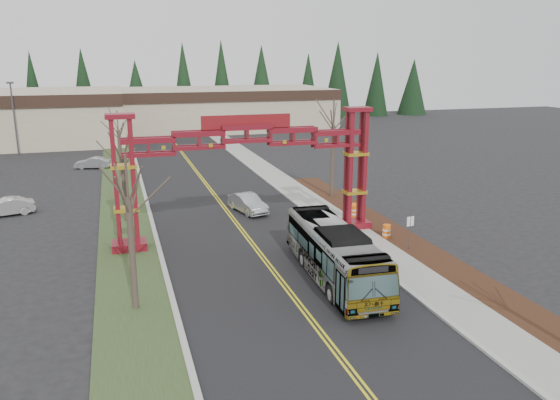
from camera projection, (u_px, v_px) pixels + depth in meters
name	position (u px, v px, depth m)	size (l,w,h in m)	color
ground	(357.00, 380.00, 21.38)	(200.00, 200.00, 0.00)	black
road	(228.00, 212.00, 44.52)	(12.00, 110.00, 0.02)	black
lane_line_left	(226.00, 212.00, 44.48)	(0.12, 100.00, 0.01)	yellow
lane_line_right	(229.00, 212.00, 44.55)	(0.12, 100.00, 0.01)	yellow
curb_right	(299.00, 206.00, 46.23)	(0.30, 110.00, 0.15)	#ABACA6
sidewalk_right	(315.00, 204.00, 46.64)	(2.60, 110.00, 0.14)	gray
landscape_strip	(440.00, 262.00, 33.49)	(2.60, 50.00, 0.12)	black
grass_median	(126.00, 220.00, 42.25)	(4.00, 110.00, 0.08)	#2C4020
curb_left	(151.00, 218.00, 42.77)	(0.30, 110.00, 0.15)	#ABACA6
gateway_arch	(247.00, 154.00, 36.53)	(18.20, 1.60, 8.90)	maroon
retail_building_east	(220.00, 108.00, 97.32)	(38.00, 20.30, 7.00)	tan
conifer_treeline	(158.00, 89.00, 104.97)	(116.10, 5.60, 13.00)	black
transit_bus	(335.00, 253.00, 30.71)	(2.64, 11.28, 3.14)	#A1A5A9
silver_sedan	(248.00, 203.00, 44.40)	(1.58, 4.52, 1.49)	#A5A8AD
parked_car_near_b	(5.00, 207.00, 43.43)	(1.48, 4.26, 1.40)	silver
parked_car_far_a	(93.00, 163.00, 62.02)	(1.37, 3.92, 1.29)	#9CA0A4
bare_tree_median_near	(128.00, 198.00, 25.92)	(3.17, 3.17, 7.88)	#382D26
bare_tree_median_mid	(122.00, 158.00, 40.83)	(2.93, 2.93, 6.93)	#382D26
bare_tree_median_far	(118.00, 130.00, 56.40)	(3.05, 3.05, 6.99)	#382D26
bare_tree_right_far	(333.00, 126.00, 47.70)	(3.45, 3.45, 8.78)	#382D26
light_pole_far	(14.00, 113.00, 69.33)	(0.81, 0.40, 9.33)	#3F3F44
street_sign	(410.00, 226.00, 35.25)	(0.53, 0.12, 2.32)	#3F3F44
barrel_south	(386.00, 232.00, 37.85)	(0.56, 0.56, 1.03)	orange
barrel_mid	(354.00, 212.00, 42.78)	(0.57, 0.57, 1.06)	orange
barrel_north	(354.00, 210.00, 43.38)	(0.55, 0.55, 1.03)	orange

